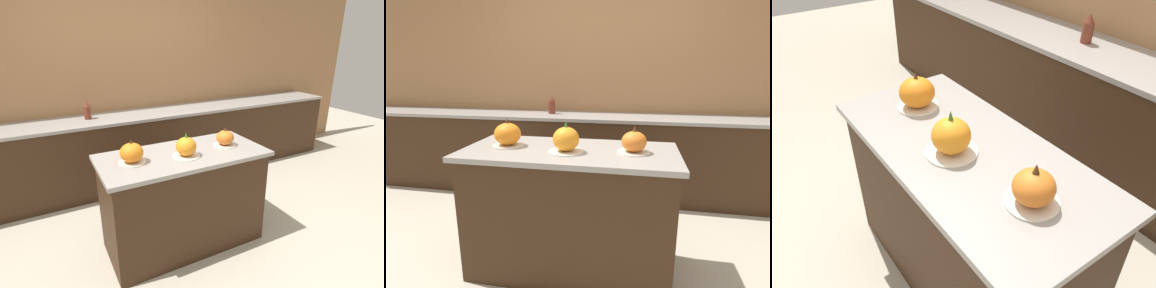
{
  "view_description": "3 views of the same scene",
  "coord_description": "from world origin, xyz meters",
  "views": [
    {
      "loc": [
        -1.03,
        -2.12,
        1.85
      ],
      "look_at": [
        0.07,
        -0.03,
        0.98
      ],
      "focal_mm": 28.0,
      "sensor_mm": 36.0,
      "label": 1
    },
    {
      "loc": [
        0.43,
        -1.88,
        1.42
      ],
      "look_at": [
        0.06,
        0.01,
        0.94
      ],
      "focal_mm": 28.0,
      "sensor_mm": 36.0,
      "label": 2
    },
    {
      "loc": [
        1.1,
        -0.78,
        1.86
      ],
      "look_at": [
        0.02,
        -0.02,
        0.94
      ],
      "focal_mm": 35.0,
      "sensor_mm": 36.0,
      "label": 3
    }
  ],
  "objects": [
    {
      "name": "bottle_tall",
      "position": [
        -0.53,
        1.43,
        1.02
      ],
      "size": [
        0.08,
        0.08,
        0.21
      ],
      "color": "maroon",
      "rests_on": "back_counter"
    },
    {
      "name": "back_counter",
      "position": [
        0.0,
        1.39,
        0.46
      ],
      "size": [
        6.0,
        0.6,
        0.92
      ],
      "color": "#382314",
      "rests_on": "ground_plane"
    },
    {
      "name": "kitchen_island",
      "position": [
        0.0,
        0.0,
        0.45
      ],
      "size": [
        1.43,
        0.67,
        0.9
      ],
      "color": "#382314",
      "rests_on": "ground_plane"
    },
    {
      "name": "ground_plane",
      "position": [
        0.0,
        0.0,
        0.0
      ],
      "size": [
        12.0,
        12.0,
        0.0
      ],
      "primitive_type": "plane",
      "color": "#BCB29E"
    },
    {
      "name": "pumpkin_cake_center",
      "position": [
        -0.01,
        -0.07,
        0.98
      ],
      "size": [
        0.23,
        0.23,
        0.21
      ],
      "color": "silver",
      "rests_on": "kitchen_island"
    },
    {
      "name": "pumpkin_cake_left",
      "position": [
        -0.44,
        0.01,
        0.98
      ],
      "size": [
        0.22,
        0.22,
        0.2
      ],
      "color": "silver",
      "rests_on": "kitchen_island"
    },
    {
      "name": "pumpkin_cake_right",
      "position": [
        0.42,
        0.0,
        0.97
      ],
      "size": [
        0.21,
        0.21,
        0.18
      ],
      "color": "silver",
      "rests_on": "kitchen_island"
    }
  ]
}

